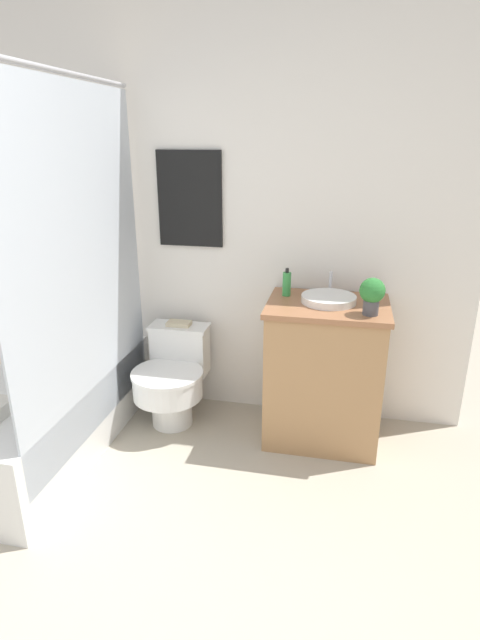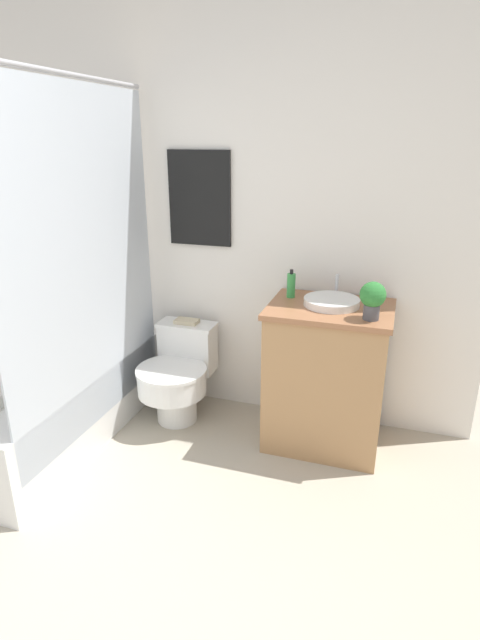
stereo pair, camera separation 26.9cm
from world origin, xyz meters
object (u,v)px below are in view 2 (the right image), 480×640
soap_bottle (291,285)px  toilet (178,375)px  potted_plant (373,298)px  sink (332,302)px  book_on_tank (187,321)px

soap_bottle → toilet: bearing=-170.0°
toilet → potted_plant: potted_plant is taller
sink → soap_bottle: bearing=162.8°
toilet → soap_bottle: (0.68, 0.12, 0.61)m
soap_bottle → potted_plant: 0.52m
soap_bottle → sink: bearing=-17.2°
sink → book_on_tank: sink is taller
soap_bottle → book_on_tank: bearing=176.5°
sink → potted_plant: 0.29m
potted_plant → book_on_tank: size_ratio=1.32×
sink → soap_bottle: 0.26m
toilet → book_on_tank: size_ratio=3.99×
toilet → soap_bottle: 0.92m
sink → potted_plant: potted_plant is taller
potted_plant → toilet: bearing=174.1°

